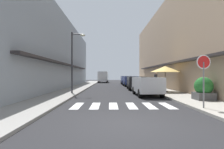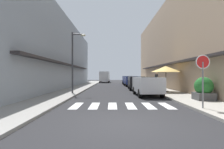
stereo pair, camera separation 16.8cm
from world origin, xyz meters
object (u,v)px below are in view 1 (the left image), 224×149
(parked_car_distant, at_px, (126,79))
(delivery_van, at_px, (103,76))
(parked_car_mid, at_px, (136,81))
(cafe_umbrella, at_px, (165,69))
(planter_corner, at_px, (204,89))
(pedestrian_walking_near, at_px, (156,80))
(parked_car_far, at_px, (130,80))
(street_lamp, at_px, (74,56))
(round_street_sign, at_px, (204,67))
(parked_car_near, at_px, (147,84))

(parked_car_distant, relative_size, delivery_van, 0.82)
(parked_car_mid, xyz_separation_m, cafe_umbrella, (2.16, -3.83, 1.24))
(planter_corner, relative_size, pedestrian_walking_near, 0.76)
(parked_car_far, height_order, planter_corner, planter_corner)
(street_lamp, bearing_deg, parked_car_distant, 70.97)
(cafe_umbrella, bearing_deg, parked_car_far, 101.89)
(parked_car_far, bearing_deg, parked_car_mid, -90.00)
(parked_car_mid, xyz_separation_m, pedestrian_walking_near, (1.78, -1.84, 0.17))
(parked_car_far, xyz_separation_m, delivery_van, (-4.33, 14.15, 0.48))
(parked_car_far, relative_size, round_street_sign, 1.73)
(cafe_umbrella, bearing_deg, street_lamp, -171.43)
(parked_car_far, xyz_separation_m, pedestrian_walking_near, (1.78, -8.26, 0.17))
(parked_car_distant, relative_size, round_street_sign, 1.86)
(parked_car_near, height_order, delivery_van, delivery_van)
(delivery_van, xyz_separation_m, planter_corner, (7.14, -30.16, -0.62))
(delivery_van, distance_m, street_lamp, 25.72)
(parked_car_far, distance_m, cafe_umbrella, 10.54)
(pedestrian_walking_near, bearing_deg, parked_car_distant, 46.34)
(parked_car_mid, bearing_deg, round_street_sign, -83.63)
(delivery_van, height_order, cafe_umbrella, cafe_umbrella)
(cafe_umbrella, bearing_deg, parked_car_distant, 97.75)
(parked_car_mid, distance_m, round_street_sign, 12.59)
(parked_car_near, xyz_separation_m, round_street_sign, (1.39, -6.16, 1.05))
(cafe_umbrella, bearing_deg, planter_corner, -83.44)
(parked_car_near, height_order, cafe_umbrella, cafe_umbrella)
(delivery_van, bearing_deg, parked_car_near, -80.86)
(parked_car_far, height_order, street_lamp, street_lamp)
(street_lamp, xyz_separation_m, cafe_umbrella, (8.04, 1.21, -1.10))
(parked_car_near, bearing_deg, parked_car_distant, 90.00)
(parked_car_mid, bearing_deg, pedestrian_walking_near, -45.96)
(round_street_sign, bearing_deg, parked_car_near, 102.74)
(parked_car_mid, height_order, delivery_van, delivery_van)
(parked_car_far, bearing_deg, parked_car_near, -90.00)
(parked_car_near, xyz_separation_m, parked_car_far, (0.00, 12.72, 0.00))
(parked_car_near, height_order, parked_car_mid, same)
(parked_car_far, distance_m, pedestrian_walking_near, 8.45)
(cafe_umbrella, distance_m, planter_corner, 5.96)
(parked_car_distant, distance_m, round_street_sign, 24.55)
(round_street_sign, height_order, street_lamp, street_lamp)
(parked_car_distant, xyz_separation_m, street_lamp, (-5.89, -17.06, 2.34))
(parked_car_far, height_order, pedestrian_walking_near, pedestrian_walking_near)
(round_street_sign, bearing_deg, street_lamp, 134.43)
(parked_car_mid, distance_m, cafe_umbrella, 4.57)
(parked_car_distant, bearing_deg, parked_car_mid, -90.00)
(round_street_sign, xyz_separation_m, street_lamp, (-7.28, 7.42, 1.29))
(parked_car_mid, xyz_separation_m, street_lamp, (-5.89, -5.04, 2.34))
(cafe_umbrella, bearing_deg, delivery_van, 104.88)
(round_street_sign, distance_m, pedestrian_walking_near, 10.67)
(delivery_van, bearing_deg, street_lamp, -93.49)
(parked_car_far, relative_size, cafe_umbrella, 1.55)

